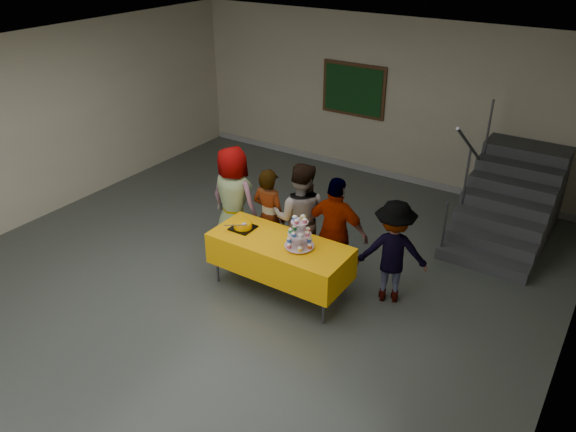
# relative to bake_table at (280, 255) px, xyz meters

# --- Properties ---
(room_shell) EXTENTS (10.00, 10.04, 3.02)m
(room_shell) POSITION_rel_bake_table_xyz_m (-0.58, -0.66, 1.57)
(room_shell) COLOR #4C514C
(room_shell) RESTS_ON ground
(bake_table) EXTENTS (1.88, 0.78, 0.77)m
(bake_table) POSITION_rel_bake_table_xyz_m (0.00, 0.00, 0.00)
(bake_table) COLOR #595960
(bake_table) RESTS_ON ground
(cupcake_stand) EXTENTS (0.38, 0.38, 0.44)m
(cupcake_stand) POSITION_rel_bake_table_xyz_m (0.30, 0.01, 0.39)
(cupcake_stand) COLOR silver
(cupcake_stand) RESTS_ON bake_table
(bear_cake) EXTENTS (0.32, 0.36, 0.12)m
(bear_cake) POSITION_rel_bake_table_xyz_m (-0.60, 0.01, 0.27)
(bear_cake) COLOR black
(bear_cake) RESTS_ON bake_table
(schoolchild_a) EXTENTS (0.82, 0.55, 1.64)m
(schoolchild_a) POSITION_rel_bake_table_xyz_m (-1.17, 0.54, 0.26)
(schoolchild_a) COLOR slate
(schoolchild_a) RESTS_ON ground
(schoolchild_b) EXTENTS (0.54, 0.37, 1.46)m
(schoolchild_b) POSITION_rel_bake_table_xyz_m (-0.54, 0.53, 0.18)
(schoolchild_b) COLOR slate
(schoolchild_b) RESTS_ON ground
(schoolchild_c) EXTENTS (0.95, 0.85, 1.62)m
(schoolchild_c) POSITION_rel_bake_table_xyz_m (-0.08, 0.63, 0.25)
(schoolchild_c) COLOR slate
(schoolchild_c) RESTS_ON ground
(schoolchild_d) EXTENTS (0.93, 0.43, 1.56)m
(schoolchild_d) POSITION_rel_bake_table_xyz_m (0.51, 0.58, 0.22)
(schoolchild_d) COLOR slate
(schoolchild_d) RESTS_ON ground
(schoolchild_e) EXTENTS (1.05, 0.85, 1.41)m
(schoolchild_e) POSITION_rel_bake_table_xyz_m (1.30, 0.65, 0.15)
(schoolchild_e) COLOR slate
(schoolchild_e) RESTS_ON ground
(staircase) EXTENTS (1.30, 2.40, 2.04)m
(staircase) POSITION_rel_bake_table_xyz_m (2.12, 3.44, -0.07)
(staircase) COLOR #424447
(staircase) RESTS_ON ground
(noticeboard) EXTENTS (1.30, 0.05, 1.00)m
(noticeboard) POSITION_rel_bake_table_xyz_m (-1.18, 4.28, 1.04)
(noticeboard) COLOR #472B16
(noticeboard) RESTS_ON ground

